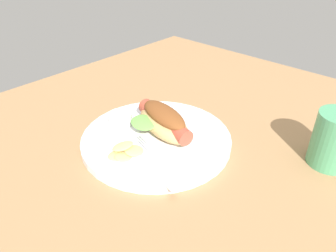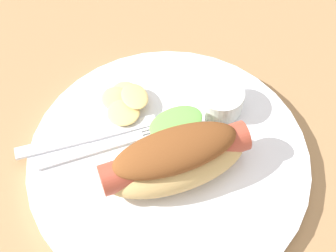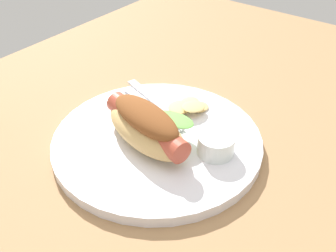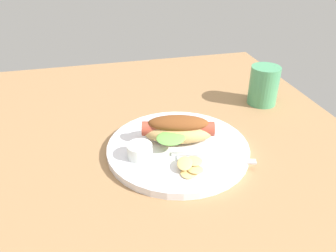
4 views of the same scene
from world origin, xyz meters
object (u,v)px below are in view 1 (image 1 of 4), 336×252
hot_dog (164,121)px  fork (158,157)px  sauce_ramekin (120,119)px  drinking_cup (334,140)px  knife (153,164)px  chips_pile (125,152)px  plate (156,139)px

hot_dog → fork: hot_dog is taller
sauce_ramekin → hot_dog: bearing=-66.7°
sauce_ramekin → drinking_cup: size_ratio=0.49×
hot_dog → sauce_ramekin: size_ratio=3.21×
sauce_ramekin → drinking_cup: bearing=-62.6°
knife → drinking_cup: drinking_cup is taller
hot_dog → chips_pile: hot_dog is taller
hot_dog → knife: hot_dog is taller
hot_dog → knife: 10.84cm
plate → sauce_ramekin: (-2.10, 8.57, 2.22)cm
chips_pile → drinking_cup: 38.21cm
knife → chips_pile: (-1.46, 5.86, 0.60)cm
plate → drinking_cup: drinking_cup is taller
plate → chips_pile: (-8.56, -0.14, 1.58)cm
hot_dog → drinking_cup: size_ratio=1.56×
sauce_ramekin → chips_pile: 10.87cm
fork → drinking_cup: drinking_cup is taller
plate → sauce_ramekin: bearing=103.7°
sauce_ramekin → fork: 14.17cm
knife → plate: bearing=-31.9°
hot_dog → chips_pile: bearing=102.7°
chips_pile → fork: bearing=-55.4°
sauce_ramekin → drinking_cup: drinking_cup is taller
knife → fork: bearing=-52.0°
chips_pile → plate: bearing=1.0°
plate → fork: 7.34cm
plate → knife: 9.35cm
hot_dog → sauce_ramekin: hot_dog is taller
plate → hot_dog: bearing=-13.2°
hot_dog → fork: 8.78cm
plate → hot_dog: (1.78, -0.42, 3.70)cm
plate → knife: knife is taller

